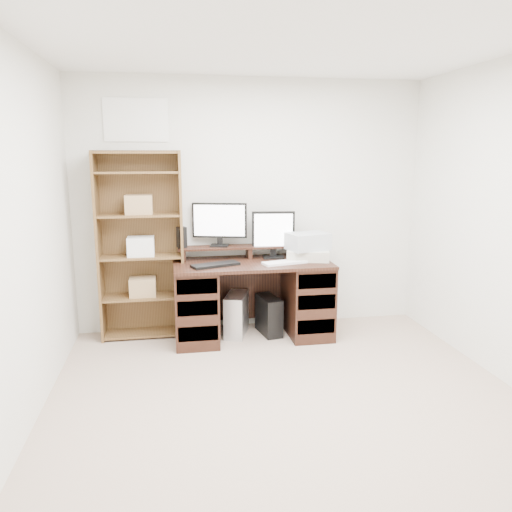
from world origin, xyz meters
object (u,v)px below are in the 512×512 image
object	(u,v)px
desk	(252,298)
monitor_wide	(220,222)
monitor_small	(273,233)
printer	(308,255)
bookshelf	(141,244)
tower_black	(269,315)
tower_silver	(236,314)

from	to	relation	value
desk	monitor_wide	bearing A→B (deg)	140.03
desk	monitor_small	bearing A→B (deg)	33.92
monitor_small	printer	size ratio (longest dim) A/B	1.15
bookshelf	desk	bearing A→B (deg)	-11.47
printer	monitor_small	bearing A→B (deg)	167.13
desk	printer	world-z (taller)	printer
monitor_wide	printer	world-z (taller)	monitor_wide
monitor_small	desk	bearing A→B (deg)	-140.11
desk	tower_black	bearing A→B (deg)	13.36
tower_silver	tower_black	bearing A→B (deg)	11.55
monitor_wide	tower_black	bearing A→B (deg)	-8.72
desk	printer	distance (m)	0.69
tower_black	monitor_small	bearing A→B (deg)	51.91
tower_silver	tower_black	world-z (taller)	tower_silver
tower_silver	bookshelf	size ratio (longest dim) A/B	0.23
desk	tower_black	size ratio (longest dim) A/B	3.76
printer	tower_silver	world-z (taller)	printer
bookshelf	tower_black	bearing A→B (deg)	-7.99
monitor_small	bookshelf	size ratio (longest dim) A/B	0.26
desk	bookshelf	size ratio (longest dim) A/B	0.83
desk	tower_silver	size ratio (longest dim) A/B	3.64
desk	printer	size ratio (longest dim) A/B	3.72
printer	desk	bearing A→B (deg)	-165.80
tower_silver	monitor_small	bearing A→B (deg)	29.91
desk	printer	xyz separation A→B (m)	(0.55, 0.00, 0.41)
monitor_wide	monitor_small	xyz separation A→B (m)	(0.52, -0.08, -0.11)
monitor_wide	bookshelf	distance (m)	0.79
monitor_small	printer	world-z (taller)	monitor_small
monitor_wide	tower_black	distance (m)	1.05
desk	bookshelf	distance (m)	1.19
printer	tower_black	xyz separation A→B (m)	(-0.38, 0.04, -0.61)
monitor_wide	printer	size ratio (longest dim) A/B	1.31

